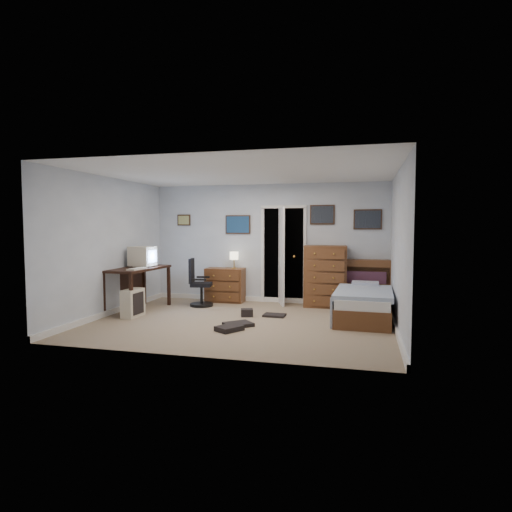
{
  "coord_description": "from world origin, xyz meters",
  "views": [
    {
      "loc": [
        1.98,
        -6.86,
        1.62
      ],
      "look_at": [
        0.17,
        0.3,
        1.1
      ],
      "focal_mm": 30.0,
      "sensor_mm": 36.0,
      "label": 1
    }
  ],
  "objects_px": {
    "low_dresser": "(225,285)",
    "bed": "(363,304)",
    "tall_dresser": "(325,276)",
    "office_chair": "(199,288)",
    "computer_desk": "(134,277)"
  },
  "relations": [
    {
      "from": "low_dresser",
      "to": "bed",
      "type": "xyz_separation_m",
      "value": [
        2.86,
        -1.1,
        -0.09
      ]
    },
    {
      "from": "computer_desk",
      "to": "low_dresser",
      "type": "bearing_deg",
      "value": 45.33
    },
    {
      "from": "low_dresser",
      "to": "tall_dresser",
      "type": "relative_size",
      "value": 0.66
    },
    {
      "from": "computer_desk",
      "to": "low_dresser",
      "type": "height_order",
      "value": "computer_desk"
    },
    {
      "from": "low_dresser",
      "to": "bed",
      "type": "bearing_deg",
      "value": -22.45
    },
    {
      "from": "computer_desk",
      "to": "tall_dresser",
      "type": "height_order",
      "value": "tall_dresser"
    },
    {
      "from": "computer_desk",
      "to": "low_dresser",
      "type": "distance_m",
      "value": 1.94
    },
    {
      "from": "computer_desk",
      "to": "bed",
      "type": "xyz_separation_m",
      "value": [
        4.29,
        0.19,
        -0.36
      ]
    },
    {
      "from": "office_chair",
      "to": "tall_dresser",
      "type": "distance_m",
      "value": 2.56
    },
    {
      "from": "bed",
      "to": "computer_desk",
      "type": "bearing_deg",
      "value": -175.44
    },
    {
      "from": "computer_desk",
      "to": "tall_dresser",
      "type": "xyz_separation_m",
      "value": [
        3.54,
        1.27,
        -0.02
      ]
    },
    {
      "from": "office_chair",
      "to": "tall_dresser",
      "type": "xyz_separation_m",
      "value": [
        2.48,
        0.58,
        0.24
      ]
    },
    {
      "from": "tall_dresser",
      "to": "office_chair",
      "type": "bearing_deg",
      "value": -170.36
    },
    {
      "from": "low_dresser",
      "to": "tall_dresser",
      "type": "distance_m",
      "value": 2.14
    },
    {
      "from": "office_chair",
      "to": "tall_dresser",
      "type": "relative_size",
      "value": 0.79
    }
  ]
}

